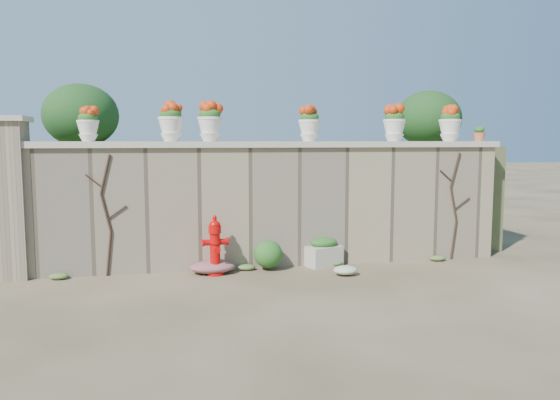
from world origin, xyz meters
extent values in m
plane|color=#493D24|center=(0.00, 0.00, 0.00)|extent=(80.00, 80.00, 0.00)
cube|color=#8D7B5E|center=(0.00, 1.80, 1.00)|extent=(8.00, 0.40, 2.00)
cube|color=beige|center=(0.00, 1.80, 2.05)|extent=(8.10, 0.52, 0.10)
cube|color=#8D7B5E|center=(-4.15, 1.80, 1.20)|extent=(0.60, 0.60, 2.40)
cube|color=beige|center=(-4.15, 1.80, 2.44)|extent=(0.72, 0.72, 0.08)
cube|color=#384C23|center=(0.00, 5.00, 1.00)|extent=(9.00, 6.00, 2.00)
ellipsoid|color=#143814|center=(-3.20, 3.00, 2.55)|extent=(1.30, 1.30, 1.10)
ellipsoid|color=#143814|center=(3.40, 3.00, 2.55)|extent=(1.30, 1.30, 1.10)
cylinder|color=black|center=(-2.66, 1.58, 0.35)|extent=(0.12, 0.04, 0.70)
cylinder|color=black|center=(-2.69, 1.58, 1.00)|extent=(0.17, 0.04, 0.61)
cylinder|color=black|center=(-2.67, 1.58, 1.60)|extent=(0.18, 0.04, 0.61)
cylinder|color=black|center=(-2.52, 1.58, 1.00)|extent=(0.30, 0.02, 0.22)
cylinder|color=black|center=(-2.85, 1.58, 1.50)|extent=(0.25, 0.02, 0.21)
cylinder|color=black|center=(3.24, 1.58, 0.35)|extent=(0.12, 0.04, 0.70)
cylinder|color=black|center=(3.22, 1.58, 1.00)|extent=(0.17, 0.04, 0.61)
cylinder|color=black|center=(3.23, 1.58, 1.60)|extent=(0.18, 0.04, 0.61)
cylinder|color=black|center=(3.38, 1.58, 1.00)|extent=(0.30, 0.02, 0.22)
cylinder|color=black|center=(3.05, 1.58, 1.50)|extent=(0.25, 0.02, 0.21)
cylinder|color=red|center=(-1.03, 1.31, 0.02)|extent=(0.27, 0.27, 0.05)
cylinder|color=red|center=(-1.03, 1.31, 0.38)|extent=(0.16, 0.16, 0.59)
cylinder|color=red|center=(-1.03, 1.31, 0.52)|extent=(0.20, 0.20, 0.04)
cylinder|color=red|center=(-1.03, 1.31, 0.72)|extent=(0.20, 0.20, 0.11)
ellipsoid|color=red|center=(-1.03, 1.31, 0.82)|extent=(0.18, 0.18, 0.13)
cylinder|color=red|center=(-1.03, 1.31, 0.89)|extent=(0.07, 0.07, 0.10)
cylinder|color=red|center=(-1.16, 1.29, 0.52)|extent=(0.15, 0.11, 0.10)
cylinder|color=red|center=(-0.90, 1.33, 0.52)|extent=(0.15, 0.11, 0.10)
cylinder|color=red|center=(-1.01, 1.20, 0.43)|extent=(0.10, 0.11, 0.09)
cube|color=beige|center=(0.82, 1.55, 0.17)|extent=(0.66, 0.52, 0.34)
ellipsoid|color=#1E5119|center=(0.82, 1.55, 0.40)|extent=(0.51, 0.41, 0.17)
ellipsoid|color=#1E5119|center=(-0.12, 1.50, 0.30)|extent=(0.63, 0.57, 0.60)
ellipsoid|color=#BE266A|center=(-1.08, 1.42, 0.12)|extent=(0.90, 0.60, 0.24)
ellipsoid|color=white|center=(0.90, 0.86, 0.10)|extent=(0.53, 0.42, 0.19)
ellipsoid|color=#1E5119|center=(-2.93, 1.80, 2.47)|extent=(0.29, 0.29, 0.18)
ellipsoid|color=red|center=(-2.93, 1.80, 2.54)|extent=(0.26, 0.26, 0.18)
ellipsoid|color=#1E5119|center=(-1.67, 1.80, 2.53)|extent=(0.35, 0.35, 0.21)
ellipsoid|color=red|center=(-1.67, 1.80, 2.62)|extent=(0.30, 0.30, 0.22)
ellipsoid|color=#1E5119|center=(-1.04, 1.80, 2.54)|extent=(0.35, 0.35, 0.21)
ellipsoid|color=red|center=(-1.04, 1.80, 2.62)|extent=(0.31, 0.31, 0.22)
ellipsoid|color=#1E5119|center=(0.62, 1.80, 2.50)|extent=(0.32, 0.32, 0.19)
ellipsoid|color=red|center=(0.62, 1.80, 2.58)|extent=(0.28, 0.28, 0.20)
ellipsoid|color=#1E5119|center=(2.15, 1.80, 2.52)|extent=(0.34, 0.34, 0.20)
ellipsoid|color=red|center=(2.15, 1.80, 2.61)|extent=(0.30, 0.30, 0.21)
ellipsoid|color=#1E5119|center=(3.22, 1.80, 2.53)|extent=(0.35, 0.35, 0.21)
ellipsoid|color=red|center=(3.22, 1.80, 2.62)|extent=(0.30, 0.30, 0.22)
ellipsoid|color=#1E5119|center=(3.80, 1.80, 2.30)|extent=(0.18, 0.18, 0.12)
camera|label=1|loc=(-1.75, -7.17, 2.11)|focal=35.00mm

